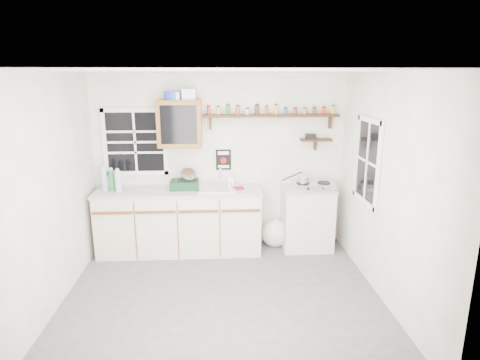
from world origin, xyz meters
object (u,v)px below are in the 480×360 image
at_px(upper_cabinet, 180,123).
at_px(spice_shelf, 270,115).
at_px(dish_rack, 186,182).
at_px(main_cabinet, 180,221).
at_px(right_cabinet, 307,218).
at_px(hotplate, 313,185).

distance_m(upper_cabinet, spice_shelf, 1.27).
bearing_deg(dish_rack, spice_shelf, 6.32).
height_order(main_cabinet, right_cabinet, main_cabinet).
xyz_separation_m(right_cabinet, spice_shelf, (-0.54, 0.19, 1.48)).
height_order(main_cabinet, hotplate, hotplate).
bearing_deg(right_cabinet, hotplate, -16.16).
height_order(main_cabinet, upper_cabinet, upper_cabinet).
xyz_separation_m(spice_shelf, dish_rack, (-1.20, -0.16, -0.92)).
bearing_deg(upper_cabinet, right_cabinet, -3.76).
height_order(upper_cabinet, dish_rack, upper_cabinet).
height_order(spice_shelf, hotplate, spice_shelf).
relative_size(right_cabinet, upper_cabinet, 1.40).
relative_size(spice_shelf, dish_rack, 4.81).
bearing_deg(upper_cabinet, dish_rack, -56.04).
bearing_deg(upper_cabinet, spice_shelf, 3.14).
bearing_deg(main_cabinet, upper_cabinet, 76.32).
xyz_separation_m(dish_rack, hotplate, (1.81, -0.05, -0.06)).
bearing_deg(upper_cabinet, main_cabinet, -103.68).
distance_m(upper_cabinet, dish_rack, 0.82).
distance_m(right_cabinet, upper_cabinet, 2.26).
bearing_deg(hotplate, right_cabinet, 168.81).
bearing_deg(right_cabinet, main_cabinet, -179.21).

